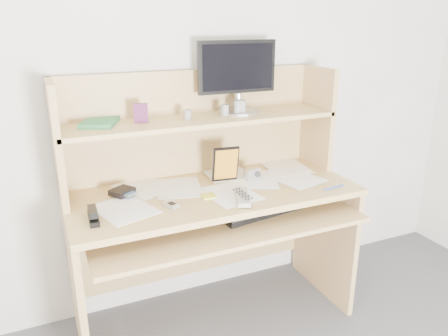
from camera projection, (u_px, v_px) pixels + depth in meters
name	position (u px, v px, depth m)	size (l,w,h in m)	color
back_wall	(190.00, 79.00, 2.25)	(3.60, 0.04, 2.50)	silver
desk	(208.00, 195.00, 2.22)	(1.40, 0.70, 1.30)	tan
paper_clutter	(214.00, 190.00, 2.13)	(1.32, 0.54, 0.01)	white
keyboard	(260.00, 209.00, 2.13)	(0.45, 0.22, 0.03)	black
tv_remote	(242.00, 197.00, 2.01)	(0.06, 0.21, 0.02)	#A2A19D
flip_phone	(171.00, 204.00, 1.94)	(0.04, 0.08, 0.02)	#ADADAF
stapler	(93.00, 214.00, 1.80)	(0.04, 0.15, 0.05)	black
wallet	(122.00, 191.00, 2.07)	(0.10, 0.08, 0.03)	black
sticky_note_pad	(209.00, 196.00, 2.05)	(0.07, 0.07, 0.01)	#F3FF43
digital_camera	(252.00, 174.00, 2.26)	(0.09, 0.03, 0.05)	#A2A2A4
game_case	(225.00, 164.00, 2.21)	(0.13, 0.01, 0.19)	black
blue_pen	(334.00, 187.00, 2.14)	(0.01, 0.01, 0.13)	#1740AD
card_box	(141.00, 113.00, 2.04)	(0.07, 0.02, 0.09)	maroon
shelf_book	(100.00, 122.00, 2.02)	(0.15, 0.20, 0.02)	#2E733C
chip_stack_a	(225.00, 110.00, 2.19)	(0.04, 0.04, 0.06)	black
chip_stack_b	(242.00, 107.00, 2.23)	(0.04, 0.04, 0.07)	silver
chip_stack_c	(187.00, 115.00, 2.11)	(0.04, 0.04, 0.05)	black
chip_stack_d	(238.00, 108.00, 2.21)	(0.04, 0.04, 0.07)	silver
monitor	(237.00, 75.00, 2.22)	(0.42, 0.21, 0.37)	#A9A8AD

